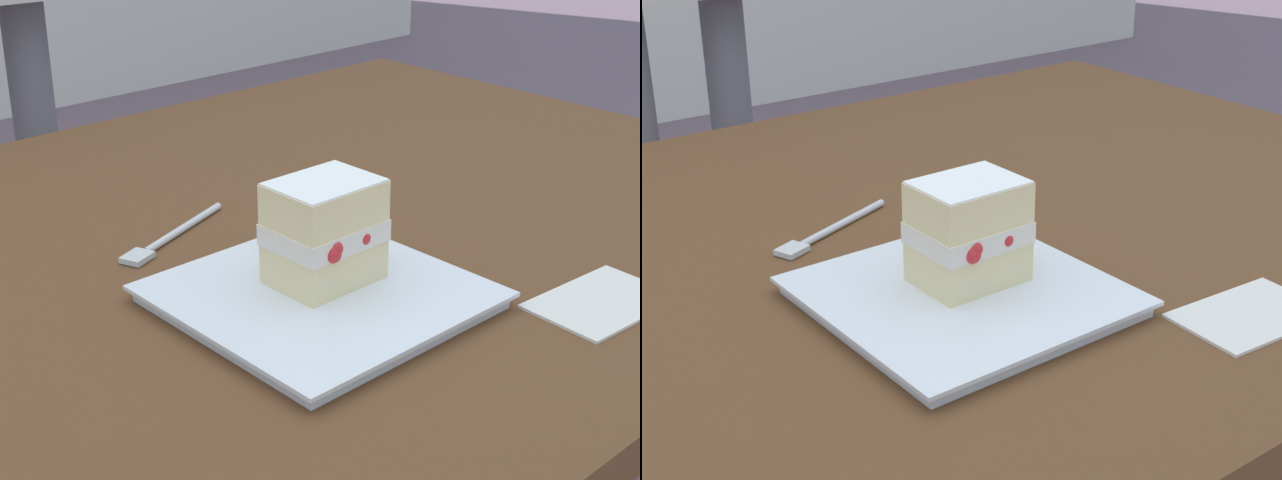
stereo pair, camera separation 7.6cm
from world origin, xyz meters
The scene contains 5 objects.
patio_table centered at (0.00, 0.00, 0.61)m, with size 1.54×0.95×0.69m.
dessert_plate centered at (-0.02, 0.17, 0.70)m, with size 0.26×0.26×0.02m.
cake_slice centered at (-0.03, 0.16, 0.75)m, with size 0.10×0.08×0.10m.
dessert_fork centered at (0.00, -0.05, 0.69)m, with size 0.16×0.08×0.01m.
paper_napkin centered at (-0.21, 0.34, 0.69)m, with size 0.14×0.09×0.00m.
Camera 2 is at (0.46, 0.79, 1.10)m, focal length 53.83 mm.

